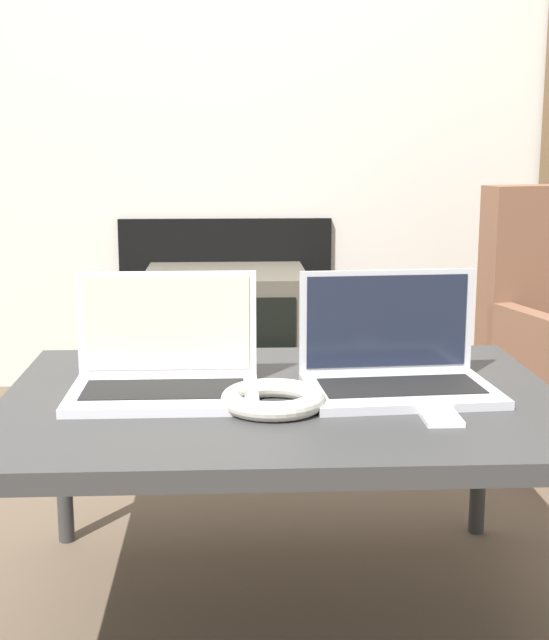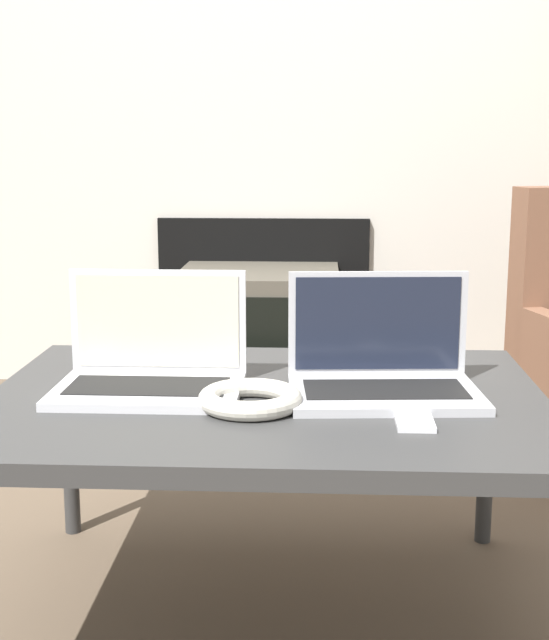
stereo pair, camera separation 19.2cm
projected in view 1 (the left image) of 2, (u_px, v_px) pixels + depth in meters
The scene contains 7 objects.
wall_back at pixel (254, 29), 3.14m from camera, with size 7.00×0.08×2.60m.
table at pixel (283, 412), 1.65m from camera, with size 1.03×0.76×0.44m.
laptop_left at pixel (165, 368), 1.65m from camera, with size 0.34×0.24×0.22m.
laptop_right at pixel (396, 366), 1.67m from camera, with size 0.36×0.26×0.22m.
headphones at pixel (273, 399), 1.55m from camera, with size 0.18×0.18×0.04m.
phone at pixel (437, 413), 1.52m from camera, with size 0.06×0.14×0.01m.
tv at pixel (226, 338), 3.06m from camera, with size 0.54×0.48×0.47m.
Camera 1 is at (-0.09, -1.47, 0.90)m, focal length 50.00 mm.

